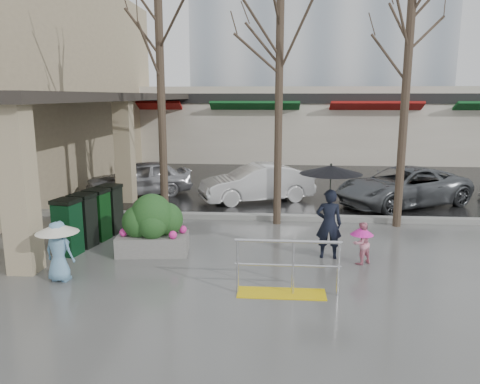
# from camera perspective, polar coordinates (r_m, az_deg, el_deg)

# --- Properties ---
(ground) EXTENTS (120.00, 120.00, 0.00)m
(ground) POSITION_cam_1_polar(r_m,az_deg,el_deg) (9.90, -2.61, -9.24)
(ground) COLOR #51514F
(ground) RESTS_ON ground
(street_asphalt) EXTENTS (120.00, 36.00, 0.01)m
(street_asphalt) POSITION_cam_1_polar(r_m,az_deg,el_deg) (31.40, 2.43, 5.18)
(street_asphalt) COLOR black
(street_asphalt) RESTS_ON ground
(curb) EXTENTS (120.00, 0.30, 0.15)m
(curb) POSITION_cam_1_polar(r_m,az_deg,el_deg) (13.67, -0.52, -2.99)
(curb) COLOR gray
(curb) RESTS_ON ground
(near_building) EXTENTS (6.00, 18.00, 8.00)m
(near_building) POSITION_cam_1_polar(r_m,az_deg,el_deg) (19.98, -26.65, 11.79)
(near_building) COLOR tan
(near_building) RESTS_ON ground
(canopy_slab) EXTENTS (2.80, 18.00, 0.25)m
(canopy_slab) POSITION_cam_1_polar(r_m,az_deg,el_deg) (18.19, -14.91, 11.56)
(canopy_slab) COLOR #2D2823
(canopy_slab) RESTS_ON pillar_front
(pillar_front) EXTENTS (0.55, 0.55, 3.50)m
(pillar_front) POSITION_cam_1_polar(r_m,az_deg,el_deg) (10.22, -25.34, 0.49)
(pillar_front) COLOR tan
(pillar_front) RESTS_ON ground
(pillar_back) EXTENTS (0.55, 0.55, 3.50)m
(pillar_back) POSITION_cam_1_polar(r_m,az_deg,el_deg) (16.11, -13.88, 4.96)
(pillar_back) COLOR tan
(pillar_back) RESTS_ON ground
(storefront_row) EXTENTS (34.00, 6.74, 4.00)m
(storefront_row) POSITION_cam_1_polar(r_m,az_deg,el_deg) (27.20, 6.40, 8.37)
(storefront_row) COLOR beige
(storefront_row) RESTS_ON ground
(handrail) EXTENTS (1.90, 0.50, 1.03)m
(handrail) POSITION_cam_1_polar(r_m,az_deg,el_deg) (8.58, 5.53, -9.97)
(handrail) COLOR yellow
(handrail) RESTS_ON ground
(tree_west) EXTENTS (3.20, 3.20, 6.80)m
(tree_west) POSITION_cam_1_polar(r_m,az_deg,el_deg) (13.26, -9.82, 18.21)
(tree_west) COLOR #382B21
(tree_west) RESTS_ON ground
(tree_midwest) EXTENTS (3.20, 3.20, 7.00)m
(tree_midwest) POSITION_cam_1_polar(r_m,az_deg,el_deg) (12.89, 4.90, 19.20)
(tree_midwest) COLOR #382B21
(tree_midwest) RESTS_ON ground
(tree_mideast) EXTENTS (3.20, 3.20, 6.50)m
(tree_mideast) POSITION_cam_1_polar(r_m,az_deg,el_deg) (13.27, 19.93, 16.73)
(tree_mideast) COLOR #382B21
(tree_mideast) RESTS_ON ground
(woman) EXTENTS (1.36, 1.36, 2.12)m
(woman) POSITION_cam_1_polar(r_m,az_deg,el_deg) (10.31, 10.90, -0.58)
(woman) COLOR black
(woman) RESTS_ON ground
(child_pink) EXTENTS (0.56, 0.53, 0.91)m
(child_pink) POSITION_cam_1_polar(r_m,az_deg,el_deg) (10.31, 14.61, -5.70)
(child_pink) COLOR pink
(child_pink) RESTS_ON ground
(child_blue) EXTENTS (0.82, 0.82, 1.20)m
(child_blue) POSITION_cam_1_polar(r_m,az_deg,el_deg) (9.67, -21.28, -5.93)
(child_blue) COLOR #6EA0C4
(child_blue) RESTS_ON ground
(planter) EXTENTS (1.66, 0.98, 1.39)m
(planter) POSITION_cam_1_polar(r_m,az_deg,el_deg) (10.77, -10.59, -4.00)
(planter) COLOR slate
(planter) RESTS_ON ground
(news_boxes) EXTENTS (0.97, 2.34, 1.28)m
(news_boxes) POSITION_cam_1_polar(r_m,az_deg,el_deg) (11.92, -17.76, -2.96)
(news_boxes) COLOR #0D391C
(news_boxes) RESTS_ON ground
(car_a) EXTENTS (3.98, 2.88, 1.26)m
(car_a) POSITION_cam_1_polar(r_m,az_deg,el_deg) (17.21, -12.17, 1.68)
(car_a) COLOR #A0A1A5
(car_a) RESTS_ON ground
(car_b) EXTENTS (4.04, 2.69, 1.26)m
(car_b) POSITION_cam_1_polar(r_m,az_deg,el_deg) (15.86, 2.07, 1.10)
(car_b) COLOR white
(car_b) RESTS_ON ground
(car_c) EXTENTS (4.98, 4.00, 1.26)m
(car_c) POSITION_cam_1_polar(r_m,az_deg,el_deg) (16.12, 19.19, 0.63)
(car_c) COLOR #575B5F
(car_c) RESTS_ON ground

